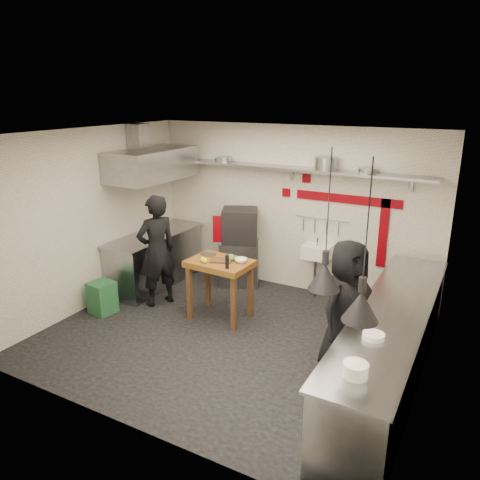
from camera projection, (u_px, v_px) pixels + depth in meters
The scene contains 47 objects.
floor at pixel (231, 337), 6.59m from camera, with size 5.00×5.00×0.00m, color black.
ceiling at pixel (229, 134), 5.74m from camera, with size 5.00×5.00×0.00m, color beige.
wall_back at pixel (292, 209), 7.92m from camera, with size 5.00×0.04×2.80m, color white.
wall_front at pixel (120, 302), 4.41m from camera, with size 5.00×0.04×2.80m, color white.
wall_left at pixel (91, 219), 7.31m from camera, with size 0.04×4.20×2.80m, color white.
wall_right at pixel (432, 277), 5.02m from camera, with size 0.04×4.20×2.80m, color white.
red_band_horiz at pixel (347, 199), 7.39m from camera, with size 1.70×0.02×0.14m, color #76020B.
red_band_vert at pixel (383, 233), 7.26m from camera, with size 0.14×0.02×1.10m, color #76020B.
red_tile_a at pixel (306, 178), 7.63m from camera, with size 0.14×0.02×0.14m, color #76020B.
red_tile_b at pixel (286, 193), 7.87m from camera, with size 0.14×0.02×0.14m, color #76020B.
back_shelf at pixel (289, 168), 7.55m from camera, with size 4.60×0.34×0.04m, color gray.
shelf_bracket_left at pixel (196, 165), 8.58m from camera, with size 0.04×0.06×0.24m, color gray.
shelf_bracket_mid at pixel (292, 173), 7.71m from camera, with size 0.04×0.06×0.24m, color gray.
shelf_bracket_right at pixel (412, 183), 6.84m from camera, with size 0.04×0.06×0.24m, color gray.
pan_far_left at pixel (224, 159), 8.09m from camera, with size 0.25×0.25×0.09m, color gray.
pan_mid_left at pixel (222, 160), 8.11m from camera, with size 0.26×0.26×0.07m, color gray.
stock_pot at pixel (326, 163), 7.24m from camera, with size 0.34×0.34×0.20m, color gray.
pan_right at pixel (367, 171), 6.96m from camera, with size 0.27×0.27×0.08m, color gray.
oven_stand at pixel (240, 261), 8.37m from camera, with size 0.67×0.61×0.80m, color gray.
combi_oven at pixel (240, 225), 8.10m from camera, with size 0.59×0.55×0.58m, color black.
oven_door at pixel (228, 229), 7.88m from camera, with size 0.51×0.03×0.46m, color #76020B.
oven_glass at pixel (230, 229), 7.87m from camera, with size 0.34×0.02×0.34m, color black.
hand_sink at pixel (317, 252), 7.71m from camera, with size 0.46×0.34×0.22m, color white.
sink_tap at pixel (318, 241), 7.65m from camera, with size 0.03×0.03×0.14m, color gray.
sink_drain at pixel (315, 277), 7.81m from camera, with size 0.06×0.06×0.66m, color gray.
utensil_rail at pixel (322, 218), 7.66m from camera, with size 0.02×0.02×0.90m, color gray.
counter_right at pixel (390, 347), 5.47m from camera, with size 0.70×3.80×0.90m, color gray.
counter_right_top at pixel (394, 311), 5.33m from camera, with size 0.76×3.90×0.03m, color gray.
plate_stack at pixel (355, 370), 4.05m from camera, with size 0.22×0.22×0.13m, color white.
small_bowl_right at pixel (374, 336), 4.70m from camera, with size 0.22×0.22×0.05m, color white.
counter_left at pixel (155, 260), 8.31m from camera, with size 0.70×1.90×0.90m, color gray.
counter_left_top at pixel (153, 235), 8.17m from camera, with size 0.76×2.00×0.03m, color gray.
extractor_hood at pixel (152, 164), 7.78m from camera, with size 0.78×1.60×0.50m, color gray.
hood_duct at pixel (138, 139), 7.77m from camera, with size 0.28×0.28×0.50m, color gray.
green_bin at pixel (102, 297), 7.26m from camera, with size 0.35×0.35×0.50m, color #205B33.
prep_table at pixel (220, 289), 7.03m from camera, with size 0.92×0.64×0.92m, color brown, non-canonical shape.
cutting_board at pixel (221, 260), 6.87m from camera, with size 0.30×0.21×0.03m, color #53361D.
pepper_mill at pixel (227, 262), 6.56m from camera, with size 0.05×0.05×0.20m, color black.
lemon_a at pixel (203, 259), 6.84m from camera, with size 0.08×0.08×0.08m, color yellow.
lemon_b at pixel (205, 261), 6.78m from camera, with size 0.08×0.08×0.08m, color yellow.
veg_ball at pixel (231, 258), 6.87m from camera, with size 0.11×0.11×0.11m, color #578534.
steel_tray at pixel (208, 254), 7.12m from camera, with size 0.20×0.13×0.03m, color gray.
bowl at pixel (241, 260), 6.82m from camera, with size 0.19×0.19×0.06m, color white.
heat_lamp_near at pixel (328, 221), 4.65m from camera, with size 0.34×0.34×1.46m, color black, non-canonical shape.
heat_lamp_far at pixel (366, 243), 3.97m from camera, with size 0.33×0.33×1.46m, color black, non-canonical shape.
chef_left at pixel (157, 251), 7.37m from camera, with size 0.66×0.43×1.80m, color black.
chef_right at pixel (346, 306), 5.63m from camera, with size 0.81×0.53×1.66m, color black.
Camera 1 is at (2.93, -5.09, 3.29)m, focal length 35.00 mm.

